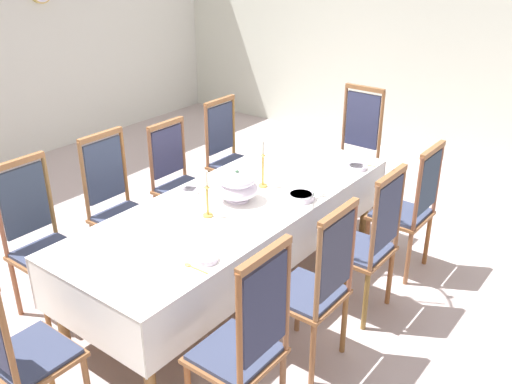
{
  "coord_description": "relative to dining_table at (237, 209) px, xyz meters",
  "views": [
    {
      "loc": [
        -2.88,
        -2.62,
        2.54
      ],
      "look_at": [
        0.14,
        -0.31,
        0.78
      ],
      "focal_mm": 39.82,
      "sensor_mm": 36.0,
      "label": 1
    }
  ],
  "objects": [
    {
      "name": "candlestick_east",
      "position": [
        0.31,
        0.0,
        0.23
      ],
      "size": [
        0.07,
        0.07,
        0.37
      ],
      "color": "gold",
      "rests_on": "tablecloth"
    },
    {
      "name": "chair_south_b",
      "position": [
        -0.36,
        -0.91,
        -0.09
      ],
      "size": [
        0.44,
        0.42,
        1.13
      ],
      "color": "olive",
      "rests_on": "ground"
    },
    {
      "name": "chair_north_c",
      "position": [
        0.31,
        0.91,
        -0.11
      ],
      "size": [
        0.44,
        0.42,
        1.06
      ],
      "rotation": [
        0.0,
        0.0,
        3.14
      ],
      "color": "brown",
      "rests_on": "ground"
    },
    {
      "name": "chair_south_d",
      "position": [
        1.02,
        -0.91,
        -0.11
      ],
      "size": [
        0.44,
        0.42,
        1.09
      ],
      "color": "brown",
      "rests_on": "ground"
    },
    {
      "name": "ground",
      "position": [
        0.0,
        0.24,
        -0.69
      ],
      "size": [
        7.25,
        7.09,
        0.04
      ],
      "primitive_type": "cube",
      "color": "#BDACAB"
    },
    {
      "name": "chair_north_a",
      "position": [
        -1.05,
        0.91,
        -0.09
      ],
      "size": [
        0.44,
        0.42,
        1.15
      ],
      "rotation": [
        0.0,
        0.0,
        3.14
      ],
      "color": "brown",
      "rests_on": "ground"
    },
    {
      "name": "bowl_near_left",
      "position": [
        1.08,
        -0.4,
        0.09
      ],
      "size": [
        0.16,
        0.16,
        0.03
      ],
      "color": "white",
      "rests_on": "tablecloth"
    },
    {
      "name": "spoon_secondary",
      "position": [
        -0.86,
        -0.35,
        0.08
      ],
      "size": [
        0.03,
        0.18,
        0.01
      ],
      "rotation": [
        0.0,
        0.0,
        0.03
      ],
      "color": "gold",
      "rests_on": "tablecloth"
    },
    {
      "name": "chair_south_c",
      "position": [
        0.31,
        -0.91,
        -0.09
      ],
      "size": [
        0.44,
        0.42,
        1.12
      ],
      "color": "brown",
      "rests_on": "ground"
    },
    {
      "name": "candlestick_west",
      "position": [
        -0.31,
        0.0,
        0.21
      ],
      "size": [
        0.07,
        0.07,
        0.34
      ],
      "color": "gold",
      "rests_on": "tablecloth"
    },
    {
      "name": "chair_head_west",
      "position": [
        -1.79,
        0.0,
        -0.1
      ],
      "size": [
        0.42,
        0.44,
        1.11
      ],
      "rotation": [
        0.0,
        0.0,
        -1.57
      ],
      "color": "#955F2B",
      "rests_on": "ground"
    },
    {
      "name": "bowl_far_right",
      "position": [
        -0.1,
        0.38,
        0.09
      ],
      "size": [
        0.14,
        0.14,
        0.03
      ],
      "color": "white",
      "rests_on": "tablecloth"
    },
    {
      "name": "chair_south_a",
      "position": [
        -1.05,
        -0.92,
        -0.07
      ],
      "size": [
        0.44,
        0.42,
        1.19
      ],
      "color": "brown",
      "rests_on": "ground"
    },
    {
      "name": "spoon_primary",
      "position": [
        1.18,
        -0.38,
        0.08
      ],
      "size": [
        0.06,
        0.17,
        0.01
      ],
      "rotation": [
        0.0,
        0.0,
        0.24
      ],
      "color": "gold",
      "rests_on": "tablecloth"
    },
    {
      "name": "chair_head_east",
      "position": [
        1.8,
        0.0,
        -0.07
      ],
      "size": [
        0.42,
        0.44,
        1.21
      ],
      "rotation": [
        0.0,
        0.0,
        1.57
      ],
      "color": "brown",
      "rests_on": "ground"
    },
    {
      "name": "bowl_near_right",
      "position": [
        -0.76,
        -0.38,
        0.09
      ],
      "size": [
        0.15,
        0.15,
        0.03
      ],
      "color": "white",
      "rests_on": "tablecloth"
    },
    {
      "name": "chair_north_d",
      "position": [
        1.02,
        0.91,
        -0.1
      ],
      "size": [
        0.44,
        0.42,
        1.11
      ],
      "rotation": [
        0.0,
        0.0,
        3.14
      ],
      "color": "brown",
      "rests_on": "ground"
    },
    {
      "name": "soup_tureen",
      "position": [
        0.01,
        0.0,
        0.19
      ],
      "size": [
        0.31,
        0.31,
        0.24
      ],
      "color": "white",
      "rests_on": "tablecloth"
    },
    {
      "name": "tablecloth",
      "position": [
        0.0,
        -0.0,
        -0.02
      ],
      "size": [
        2.79,
        1.03,
        0.38
      ],
      "color": "white",
      "rests_on": "dining_table"
    },
    {
      "name": "right_wall",
      "position": [
        3.66,
        0.24,
        0.99
      ],
      "size": [
        0.08,
        7.09,
        3.31
      ],
      "primitive_type": "cube",
      "color": "silver",
      "rests_on": "ground"
    },
    {
      "name": "bowl_far_left",
      "position": [
        0.31,
        -0.36,
        0.1
      ],
      "size": [
        0.2,
        0.2,
        0.04
      ],
      "color": "white",
      "rests_on": "tablecloth"
    },
    {
      "name": "chair_north_b",
      "position": [
        -0.36,
        0.91,
        -0.09
      ],
      "size": [
        0.44,
        0.42,
        1.15
      ],
      "rotation": [
        0.0,
        0.0,
        3.14
      ],
      "color": "brown",
      "rests_on": "ground"
    },
    {
      "name": "dining_table",
      "position": [
        0.0,
        0.0,
        0.0
      ],
      "size": [
        2.77,
        1.01,
        0.74
      ],
      "color": "olive",
      "rests_on": "ground"
    }
  ]
}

